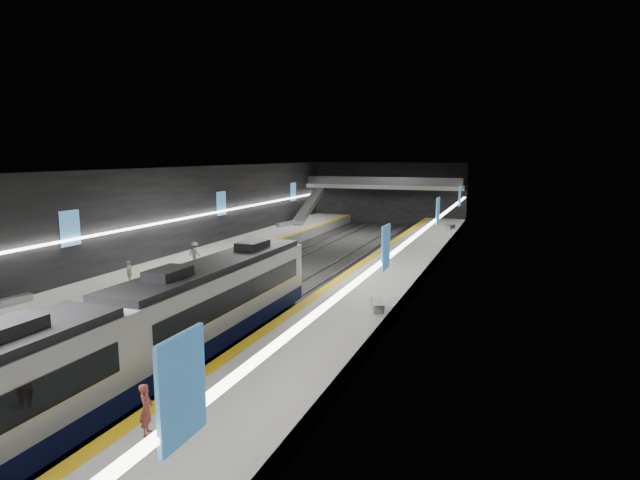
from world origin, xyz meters
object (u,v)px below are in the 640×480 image
at_px(bench_right_near, 377,305).
at_px(passenger_left_b, 195,253).
at_px(escalator, 309,206).
at_px(bench_left_near, 15,300).
at_px(passenger_right_a, 146,410).
at_px(train, 106,349).
at_px(bench_right_far, 450,227).
at_px(bench_left_far, 283,224).
at_px(passenger_left_a, 129,273).

distance_m(bench_right_near, passenger_left_b, 16.99).
relative_size(escalator, bench_left_near, 4.54).
bearing_deg(passenger_right_a, train, 30.79).
height_order(train, bench_right_far, train).
bearing_deg(bench_right_near, bench_right_far, 70.69).
bearing_deg(bench_left_far, passenger_left_a, -72.11).
distance_m(train, bench_left_far, 41.71).
xyz_separation_m(train, bench_left_far, (-11.25, 40.15, -0.98)).
xyz_separation_m(train, bench_left_near, (-11.78, 6.24, -0.98)).
bearing_deg(bench_left_far, bench_right_near, -44.25).
relative_size(bench_right_near, bench_right_far, 1.03).
height_order(escalator, passenger_right_a, escalator).
distance_m(bench_left_near, passenger_left_b, 13.02).
relative_size(train, passenger_left_b, 18.65).
bearing_deg(escalator, passenger_right_a, -73.92).
relative_size(bench_right_near, passenger_right_a, 1.25).
height_order(bench_right_near, passenger_left_b, passenger_left_b).
relative_size(train, escalator, 3.76).
distance_m(escalator, passenger_left_a, 33.21).
xyz_separation_m(bench_right_far, passenger_right_a, (-3.02, -46.88, 0.54)).
distance_m(train, escalator, 46.09).
distance_m(bench_left_near, passenger_left_a, 6.34).
relative_size(bench_left_far, bench_right_near, 0.95).
relative_size(escalator, passenger_left_a, 5.22).
bearing_deg(bench_right_far, passenger_left_a, -104.89).
distance_m(bench_right_near, bench_right_far, 32.26).
height_order(passenger_right_a, passenger_left_a, passenger_left_a).
distance_m(bench_right_far, passenger_right_a, 46.98).
bearing_deg(bench_right_near, passenger_right_a, -121.39).
xyz_separation_m(bench_left_far, passenger_left_a, (2.41, -28.33, 0.54)).
distance_m(escalator, bench_right_far, 16.81).
bearing_deg(escalator, bench_left_near, -92.64).
xyz_separation_m(train, passenger_left_b, (-8.77, 18.89, -0.39)).
bearing_deg(bench_left_far, bench_right_far, 26.18).
height_order(train, bench_left_far, train).
height_order(escalator, bench_left_far, escalator).
height_order(bench_right_far, passenger_left_a, passenger_left_a).
bearing_deg(passenger_right_a, passenger_left_b, 5.40).
xyz_separation_m(passenger_left_a, passenger_left_b, (0.06, 7.07, 0.04)).
bearing_deg(bench_left_far, bench_left_near, -77.88).
bearing_deg(passenger_right_a, passenger_left_a, 16.32).
bearing_deg(passenger_left_a, bench_left_far, 160.89).
height_order(bench_left_near, bench_left_far, bench_left_far).
bearing_deg(bench_right_near, bench_left_far, 103.28).
relative_size(escalator, bench_right_near, 4.20).
bearing_deg(passenger_left_b, bench_right_far, -108.79).
height_order(bench_left_near, bench_right_near, bench_right_near).
height_order(bench_right_near, bench_right_far, bench_right_near).
relative_size(bench_left_near, passenger_left_a, 1.15).
bearing_deg(bench_left_near, train, -19.08).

